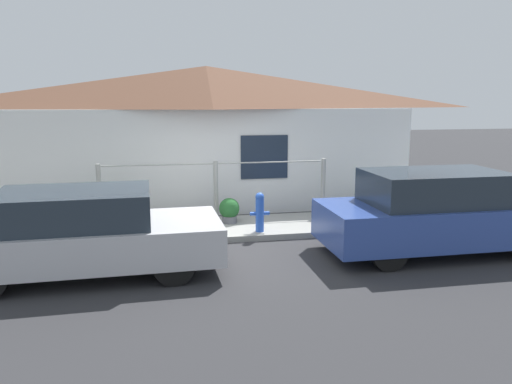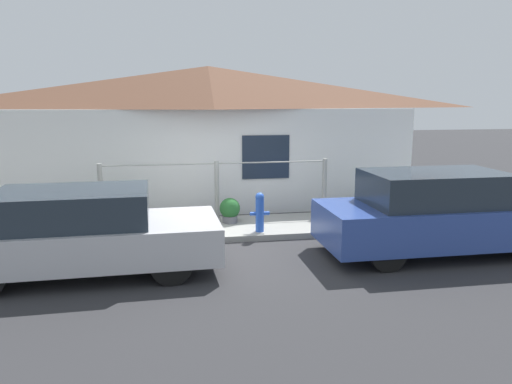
% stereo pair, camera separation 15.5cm
% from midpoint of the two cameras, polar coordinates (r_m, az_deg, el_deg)
% --- Properties ---
extents(ground_plane, '(60.00, 60.00, 0.00)m').
position_cam_midpoint_polar(ground_plane, '(9.40, -3.97, -5.87)').
color(ground_plane, '#2D2D30').
extents(sidewalk, '(24.00, 1.69, 0.12)m').
position_cam_midpoint_polar(sidewalk, '(10.19, -4.55, -4.21)').
color(sidewalk, gray).
rests_on(sidewalk, ground_plane).
extents(house, '(10.05, 2.23, 3.43)m').
position_cam_midpoint_polar(house, '(12.24, -5.99, 10.92)').
color(house, white).
rests_on(house, ground_plane).
extents(fence, '(4.90, 0.10, 1.24)m').
position_cam_midpoint_polar(fence, '(10.71, -5.02, 0.56)').
color(fence, '#999993').
rests_on(fence, sidewalk).
extents(car_left, '(4.11, 1.81, 1.32)m').
position_cam_midpoint_polar(car_left, '(8.06, -19.63, -4.41)').
color(car_left, '#B7B7BC').
rests_on(car_left, ground_plane).
extents(car_right, '(4.23, 1.65, 1.45)m').
position_cam_midpoint_polar(car_right, '(9.21, 19.80, -2.25)').
color(car_right, '#2D4793').
rests_on(car_right, ground_plane).
extents(fire_hydrant, '(0.38, 0.17, 0.77)m').
position_cam_midpoint_polar(fire_hydrant, '(9.64, -0.03, -2.22)').
color(fire_hydrant, blue).
rests_on(fire_hydrant, sidewalk).
extents(potted_plant_near_hydrant, '(0.43, 0.43, 0.52)m').
position_cam_midpoint_polar(potted_plant_near_hydrant, '(10.38, -3.50, -2.06)').
color(potted_plant_near_hydrant, slate).
rests_on(potted_plant_near_hydrant, sidewalk).
extents(potted_plant_by_fence, '(0.52, 0.52, 0.64)m').
position_cam_midpoint_polar(potted_plant_by_fence, '(10.68, -17.15, -1.70)').
color(potted_plant_by_fence, brown).
rests_on(potted_plant_by_fence, sidewalk).
extents(potted_plant_corner, '(0.38, 0.38, 0.51)m').
position_cam_midpoint_polar(potted_plant_corner, '(11.12, 12.75, -1.42)').
color(potted_plant_corner, brown).
rests_on(potted_plant_corner, sidewalk).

